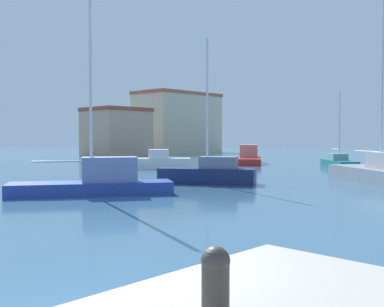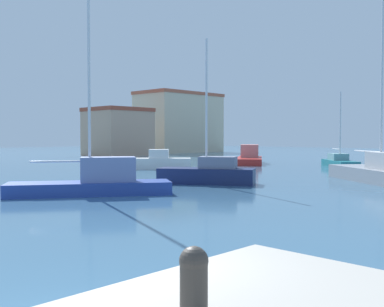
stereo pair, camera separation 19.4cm
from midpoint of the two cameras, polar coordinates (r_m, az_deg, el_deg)
The scene contains 10 objects.
water at distance 30.35m, azimuth -9.75°, elevation -2.69°, with size 160.00×160.00×0.00m, color #38607F.
mooring_bollard at distance 3.77m, azimuth 1.75°, elevation -15.08°, with size 0.23×0.23×0.55m.
sailboat_grey_mid_harbor at distance 27.17m, azimuth 22.71°, elevation -2.10°, with size 6.78×7.86×10.86m.
sailboat_teal_far_left at distance 39.72m, azimuth 17.87°, elevation -0.99°, with size 4.75×4.74×6.17m.
sailboat_blue_center_channel at distance 20.46m, azimuth -11.61°, elevation -3.38°, with size 6.74×5.37×9.65m.
sailboat_navy_near_pier at distance 24.62m, azimuth 2.26°, elevation -2.40°, with size 4.00×5.19×7.69m.
motorboat_red_distant_east at distance 43.55m, azimuth 7.25°, elevation -0.42°, with size 7.17×6.04×1.76m.
motorboat_white_outer_mooring at distance 35.86m, azimuth -4.35°, elevation -1.07°, with size 4.95×4.95×1.54m.
warehouse_block at distance 62.04m, azimuth -9.06°, elevation 2.67°, with size 7.27×6.94×6.31m.
yacht_club at distance 74.57m, azimuth -1.52°, elevation 3.84°, with size 13.54×7.69×9.55m.
Camera 2 is at (-2.71, -4.55, 2.52)m, focal length 43.21 mm.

